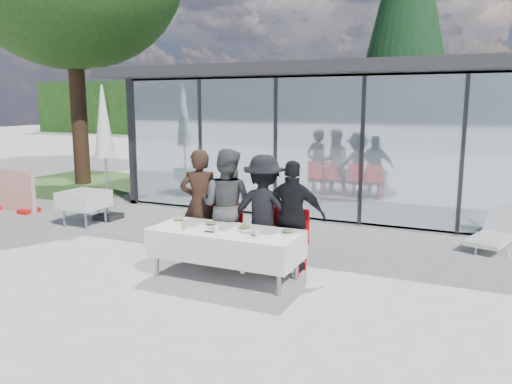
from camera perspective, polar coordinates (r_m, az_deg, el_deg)
ground at (r=7.61m, az=-2.88°, el=-9.94°), size 90.00×90.00×0.00m
pavilion at (r=14.58m, az=19.45°, el=7.76°), size 14.80×8.80×3.44m
treeline at (r=34.75m, az=15.75°, el=9.12°), size 62.50×2.00×4.40m
dining_table at (r=7.52m, az=-3.51°, el=-5.89°), size 2.26×0.96×0.75m
diner_a at (r=8.43m, az=-6.39°, el=-1.39°), size 0.87×0.87×1.87m
diner_chair_a at (r=8.55m, az=-6.22°, el=-3.95°), size 0.44×0.44×0.97m
diner_b at (r=8.19m, az=-3.36°, el=-1.62°), size 0.93×0.93×1.89m
diner_chair_b at (r=8.31m, az=-3.22°, el=-4.31°), size 0.44×0.44×0.97m
diner_c at (r=7.92m, az=0.91°, el=-2.27°), size 1.29×1.29×1.82m
diner_chair_c at (r=8.04m, az=1.00°, el=-4.81°), size 0.44×0.44×0.97m
diner_d at (r=7.75m, az=4.23°, el=-2.83°), size 1.16×1.16×1.75m
diner_chair_d at (r=7.86m, az=4.29°, el=-5.17°), size 0.44×0.44×0.97m
plate_a at (r=8.05m, az=-8.88°, el=-3.16°), size 0.26×0.26×0.07m
plate_b at (r=7.71m, az=-5.08°, el=-3.67°), size 0.26×0.26×0.07m
plate_c at (r=7.47m, az=-1.29°, el=-4.08°), size 0.26×0.26×0.07m
plate_d at (r=7.25m, az=3.71°, el=-4.54°), size 0.26×0.26×0.07m
plate_extra at (r=7.08m, az=-0.07°, el=-4.89°), size 0.26×0.26×0.07m
juice_bottle at (r=7.56m, az=-8.15°, el=-3.69°), size 0.06×0.06×0.13m
drinking_glasses at (r=7.15m, az=-2.28°, el=-4.54°), size 0.72×0.07×0.10m
folded_eyeglasses at (r=7.34m, az=-5.42°, el=-4.54°), size 0.14×0.03×0.01m
spare_table_left at (r=11.36m, az=-19.07°, el=-0.83°), size 0.86×0.86×0.74m
market_umbrella at (r=11.59m, az=-16.99°, el=6.69°), size 0.50×0.50×3.00m
lounger at (r=10.19m, az=25.65°, el=-4.23°), size 0.98×1.45×0.72m
conifer_tree at (r=19.84m, az=16.87°, el=19.55°), size 4.00×4.00×10.50m
grass_patch at (r=17.26m, az=-19.13°, el=0.93°), size 5.00×5.00×0.02m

